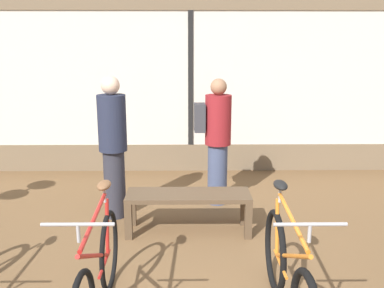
% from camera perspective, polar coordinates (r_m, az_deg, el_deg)
% --- Properties ---
extents(shop_back_wall, '(12.00, 0.08, 3.20)m').
position_cam_1_polar(shop_back_wall, '(6.98, -0.20, 9.50)').
color(shop_back_wall, '#7A664C').
rests_on(shop_back_wall, ground_plane).
extents(bicycle_left, '(0.46, 1.70, 1.03)m').
position_cam_1_polar(bicycle_left, '(3.49, -12.45, -16.73)').
color(bicycle_left, black).
rests_on(bicycle_left, ground_plane).
extents(bicycle_right, '(0.46, 1.72, 1.04)m').
position_cam_1_polar(bicycle_right, '(3.47, 12.68, -16.93)').
color(bicycle_right, black).
rests_on(bicycle_right, ground_plane).
extents(display_bench, '(1.40, 0.44, 0.46)m').
position_cam_1_polar(display_bench, '(4.88, -0.49, -7.51)').
color(display_bench, brown).
rests_on(display_bench, ground_plane).
extents(customer_near_rack, '(0.42, 0.42, 1.74)m').
position_cam_1_polar(customer_near_rack, '(5.23, -10.49, -0.11)').
color(customer_near_rack, '#2D2D38').
rests_on(customer_near_rack, ground_plane).
extents(customer_by_window, '(0.49, 0.35, 1.67)m').
position_cam_1_polar(customer_by_window, '(5.60, 3.28, 0.83)').
color(customer_by_window, '#424C6B').
rests_on(customer_by_window, ground_plane).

